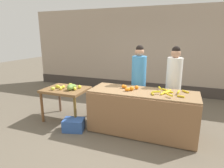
# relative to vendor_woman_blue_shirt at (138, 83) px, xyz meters

# --- Properties ---
(ground_plane) EXTENTS (24.00, 24.00, 0.00)m
(ground_plane) POSITION_rel_vendor_woman_blue_shirt_xyz_m (-0.23, -0.64, -0.91)
(ground_plane) COLOR #665B4C
(market_wall_back) EXTENTS (9.25, 0.23, 2.97)m
(market_wall_back) POSITION_rel_vendor_woman_blue_shirt_xyz_m (-0.23, 2.45, 0.54)
(market_wall_back) COLOR tan
(market_wall_back) RESTS_ON ground
(fruit_stall_counter) EXTENTS (2.18, 0.81, 0.91)m
(fruit_stall_counter) POSITION_rel_vendor_woman_blue_shirt_xyz_m (0.24, -0.65, -0.45)
(fruit_stall_counter) COLOR olive
(fruit_stall_counter) RESTS_ON ground
(side_table_wooden) EXTENTS (1.01, 0.79, 0.78)m
(side_table_wooden) POSITION_rel_vendor_woman_blue_shirt_xyz_m (-1.63, -0.64, -0.23)
(side_table_wooden) COLOR brown
(side_table_wooden) RESTS_ON ground
(banana_bunch_pile) EXTENTS (0.70, 0.57, 0.07)m
(banana_bunch_pile) POSITION_rel_vendor_woman_blue_shirt_xyz_m (0.73, -0.61, 0.03)
(banana_bunch_pile) COLOR gold
(banana_bunch_pile) RESTS_ON fruit_stall_counter
(orange_pile) EXTENTS (0.37, 0.30, 0.09)m
(orange_pile) POSITION_rel_vendor_woman_blue_shirt_xyz_m (-0.05, -0.63, 0.04)
(orange_pile) COLOR orange
(orange_pile) RESTS_ON fruit_stall_counter
(mango_papaya_pile) EXTENTS (0.62, 0.56, 0.14)m
(mango_papaya_pile) POSITION_rel_vendor_woman_blue_shirt_xyz_m (-1.50, -0.67, -0.07)
(mango_papaya_pile) COLOR #D4DA49
(mango_papaya_pile) RESTS_ON side_table_wooden
(vendor_woman_blue_shirt) EXTENTS (0.34, 0.34, 1.80)m
(vendor_woman_blue_shirt) POSITION_rel_vendor_woman_blue_shirt_xyz_m (0.00, 0.00, 0.00)
(vendor_woman_blue_shirt) COLOR #33333D
(vendor_woman_blue_shirt) RESTS_ON ground
(vendor_woman_white_shirt) EXTENTS (0.34, 0.34, 1.79)m
(vendor_woman_white_shirt) POSITION_rel_vendor_woman_blue_shirt_xyz_m (0.79, 0.10, -0.01)
(vendor_woman_white_shirt) COLOR #33333D
(vendor_woman_white_shirt) RESTS_ON ground
(produce_crate) EXTENTS (0.51, 0.43, 0.26)m
(produce_crate) POSITION_rel_vendor_woman_blue_shirt_xyz_m (-1.15, -1.11, -0.78)
(produce_crate) COLOR #3359A5
(produce_crate) RESTS_ON ground
(produce_sack) EXTENTS (0.38, 0.43, 0.50)m
(produce_sack) POSITION_rel_vendor_woman_blue_shirt_xyz_m (-0.88, 0.22, -0.66)
(produce_sack) COLOR tan
(produce_sack) RESTS_ON ground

